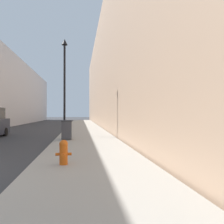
% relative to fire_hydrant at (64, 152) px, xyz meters
% --- Properties ---
extents(sidewalk_right, '(3.93, 60.00, 0.15)m').
position_rel_fire_hydrant_xyz_m(sidewalk_right, '(0.91, 16.35, -0.48)').
color(sidewalk_right, '#9E998E').
rests_on(sidewalk_right, ground).
extents(building_right_stone, '(12.00, 60.00, 14.32)m').
position_rel_fire_hydrant_xyz_m(building_right_stone, '(8.97, 24.35, 6.60)').
color(building_right_stone, '#9E7F66').
rests_on(building_right_stone, ground).
extents(fire_hydrant, '(0.50, 0.38, 0.78)m').
position_rel_fire_hydrant_xyz_m(fire_hydrant, '(0.00, 0.00, 0.00)').
color(fire_hydrant, '#D15614').
rests_on(fire_hydrant, sidewalk_right).
extents(trash_bin, '(0.62, 0.64, 1.18)m').
position_rel_fire_hydrant_xyz_m(trash_bin, '(-0.31, 6.67, 0.20)').
color(trash_bin, '#3D3D42').
rests_on(trash_bin, sidewalk_right).
extents(lamppost, '(0.42, 0.42, 6.90)m').
position_rel_fire_hydrant_xyz_m(lamppost, '(-0.60, 8.77, 3.67)').
color(lamppost, black).
rests_on(lamppost, sidewalk_right).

